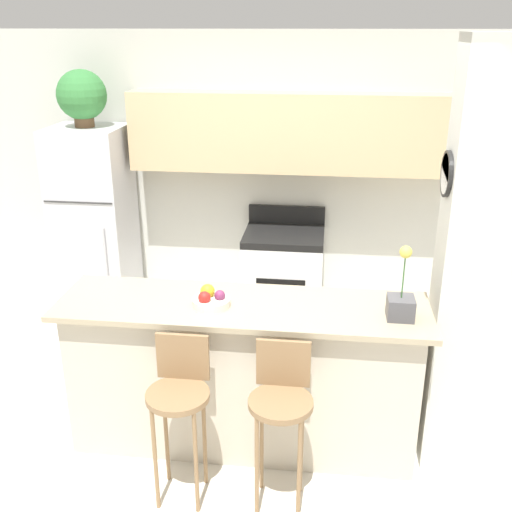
% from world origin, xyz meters
% --- Properties ---
extents(ground_plane, '(14.00, 14.00, 0.00)m').
position_xyz_m(ground_plane, '(0.00, 0.00, 0.00)').
color(ground_plane, beige).
extents(wall_back, '(5.60, 0.38, 2.55)m').
position_xyz_m(wall_back, '(0.09, 1.90, 1.47)').
color(wall_back, silver).
rests_on(wall_back, ground_plane).
extents(pillar_right, '(0.38, 0.32, 2.55)m').
position_xyz_m(pillar_right, '(1.31, 0.03, 1.28)').
color(pillar_right, silver).
rests_on(pillar_right, ground_plane).
extents(counter_bar, '(2.26, 0.63, 1.00)m').
position_xyz_m(counter_bar, '(0.00, 0.00, 0.51)').
color(counter_bar, beige).
rests_on(counter_bar, ground_plane).
extents(refrigerator, '(0.62, 0.62, 1.78)m').
position_xyz_m(refrigerator, '(-1.56, 1.61, 0.89)').
color(refrigerator, silver).
rests_on(refrigerator, ground_plane).
extents(stove_range, '(0.68, 0.61, 1.07)m').
position_xyz_m(stove_range, '(0.13, 1.63, 0.46)').
color(stove_range, white).
rests_on(stove_range, ground_plane).
extents(bar_stool_left, '(0.35, 0.35, 0.98)m').
position_xyz_m(bar_stool_left, '(-0.28, -0.49, 0.66)').
color(bar_stool_left, olive).
rests_on(bar_stool_left, ground_plane).
extents(bar_stool_right, '(0.35, 0.35, 0.98)m').
position_xyz_m(bar_stool_right, '(0.28, -0.49, 0.66)').
color(bar_stool_right, olive).
rests_on(bar_stool_right, ground_plane).
extents(potted_plant_on_fridge, '(0.41, 0.41, 0.47)m').
position_xyz_m(potted_plant_on_fridge, '(-1.56, 1.61, 2.03)').
color(potted_plant_on_fridge, brown).
rests_on(potted_plant_on_fridge, refrigerator).
extents(orchid_vase, '(0.15, 0.15, 0.44)m').
position_xyz_m(orchid_vase, '(0.93, -0.07, 1.10)').
color(orchid_vase, '#4C4C51').
rests_on(orchid_vase, counter_bar).
extents(fruit_bowl, '(0.23, 0.23, 0.12)m').
position_xyz_m(fruit_bowl, '(-0.18, -0.05, 1.05)').
color(fruit_bowl, silver).
rests_on(fruit_bowl, counter_bar).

